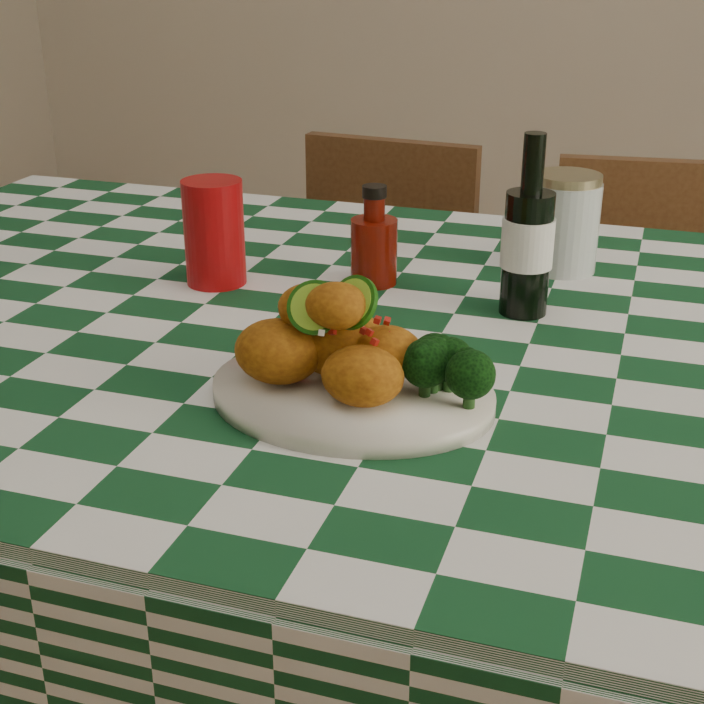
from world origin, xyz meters
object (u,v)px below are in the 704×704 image
(red_tumbler, at_px, (214,232))
(mason_jar, at_px, (565,223))
(wooden_chair_left, at_px, (359,353))
(plate, at_px, (352,394))
(dining_table, at_px, (358,589))
(ketchup_bottle, at_px, (374,235))
(beer_bottle, at_px, (529,226))
(fried_chicken_pile, at_px, (340,335))
(wooden_chair_right, at_px, (642,398))

(red_tumbler, distance_m, mason_jar, 0.47)
(mason_jar, xyz_separation_m, wooden_chair_left, (-0.44, 0.45, -0.44))
(red_tumbler, bearing_deg, plate, -44.98)
(dining_table, xyz_separation_m, wooden_chair_left, (-0.23, 0.72, 0.02))
(ketchup_bottle, height_order, beer_bottle, beer_bottle)
(fried_chicken_pile, bearing_deg, wooden_chair_left, 106.48)
(fried_chicken_pile, xyz_separation_m, beer_bottle, (0.14, 0.30, 0.04))
(dining_table, bearing_deg, beer_bottle, 27.99)
(plate, relative_size, mason_jar, 2.15)
(ketchup_bottle, xyz_separation_m, wooden_chair_right, (0.36, 0.55, -0.44))
(fried_chicken_pile, bearing_deg, mason_jar, 71.41)
(plate, height_order, mason_jar, mason_jar)
(wooden_chair_right, bearing_deg, wooden_chair_left, 169.91)
(ketchup_bottle, xyz_separation_m, wooden_chair_left, (-0.20, 0.58, -0.44))
(red_tumbler, height_order, mason_jar, red_tumbler)
(mason_jar, xyz_separation_m, wooden_chair_right, (0.13, 0.41, -0.44))
(plate, height_order, wooden_chair_left, wooden_chair_left)
(ketchup_bottle, bearing_deg, wooden_chair_right, 56.22)
(beer_bottle, bearing_deg, fried_chicken_pile, -114.41)
(dining_table, distance_m, wooden_chair_left, 0.76)
(dining_table, relative_size, mason_jar, 12.34)
(wooden_chair_right, bearing_deg, mason_jar, -114.58)
(wooden_chair_left, bearing_deg, dining_table, -67.62)
(red_tumbler, height_order, wooden_chair_right, red_tumbler)
(dining_table, distance_m, plate, 0.45)
(red_tumbler, bearing_deg, wooden_chair_left, 90.30)
(ketchup_bottle, bearing_deg, mason_jar, 30.03)
(dining_table, xyz_separation_m, fried_chicken_pile, (0.05, -0.20, 0.46))
(beer_bottle, distance_m, wooden_chair_right, 0.78)
(plate, bearing_deg, mason_jar, 72.72)
(wooden_chair_left, bearing_deg, ketchup_bottle, -65.83)
(dining_table, distance_m, fried_chicken_pile, 0.51)
(fried_chicken_pile, distance_m, wooden_chair_left, 1.06)
(wooden_chair_left, xyz_separation_m, wooden_chair_right, (0.57, -0.03, 0.00))
(mason_jar, bearing_deg, wooden_chair_left, 134.27)
(beer_bottle, bearing_deg, red_tumbler, -177.43)
(dining_table, xyz_separation_m, mason_jar, (0.21, 0.28, 0.46))
(fried_chicken_pile, relative_size, beer_bottle, 0.76)
(beer_bottle, bearing_deg, mason_jar, 82.09)
(dining_table, distance_m, beer_bottle, 0.54)
(mason_jar, height_order, wooden_chair_right, mason_jar)
(fried_chicken_pile, bearing_deg, red_tumbler, 133.77)
(dining_table, height_order, wooden_chair_left, wooden_chair_left)
(mason_jar, distance_m, wooden_chair_left, 0.77)
(plate, relative_size, red_tumbler, 2.08)
(beer_bottle, relative_size, wooden_chair_left, 0.27)
(fried_chicken_pile, relative_size, wooden_chair_right, 0.20)
(red_tumbler, distance_m, beer_bottle, 0.41)
(dining_table, xyz_separation_m, red_tumbler, (-0.23, 0.08, 0.46))
(dining_table, bearing_deg, wooden_chair_left, 107.57)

